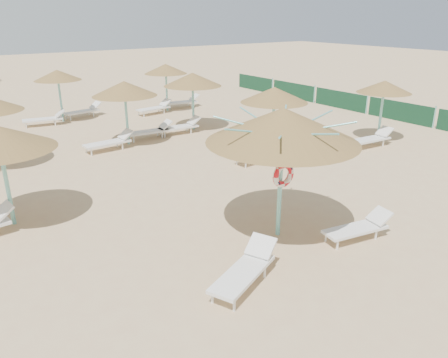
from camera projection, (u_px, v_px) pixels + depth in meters
ground at (272, 241)px, 10.86m from camera, size 120.00×120.00×0.00m
main_palapa at (283, 126)px, 10.16m from camera, size 3.65×3.65×3.27m
lounger_main_a at (246, 269)px, 9.02m from camera, size 2.06×1.36×0.72m
lounger_main_b at (359, 227)px, 10.85m from camera, size 1.88×0.85×0.66m
palapa_field at (122, 91)px, 18.03m from camera, size 18.67×14.14×2.71m
windbreak_fence at (341, 100)px, 25.82m from camera, size 0.08×19.84×1.10m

